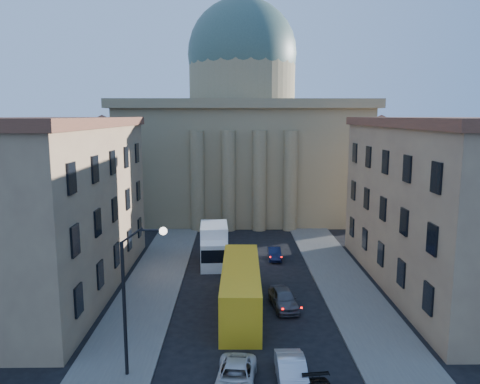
% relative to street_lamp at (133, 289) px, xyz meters
% --- Properties ---
extents(sidewalk_left, '(5.00, 60.00, 0.15)m').
position_rel_street_lamp_xyz_m(sidewalk_left, '(-1.53, 10.00, -5.21)').
color(sidewalk_left, '#585550').
rests_on(sidewalk_left, ground).
extents(sidewalk_right, '(5.00, 60.00, 0.15)m').
position_rel_street_lamp_xyz_m(sidewalk_right, '(15.47, 10.00, -5.21)').
color(sidewalk_right, '#585550').
rests_on(sidewalk_right, ground).
extents(church, '(68.02, 28.76, 36.60)m').
position_rel_street_lamp_xyz_m(church, '(6.97, 47.47, 6.59)').
color(church, '#80714F').
rests_on(church, ground).
extents(building_left, '(11.60, 26.60, 14.70)m').
position_rel_street_lamp_xyz_m(building_left, '(-10.03, 14.00, 2.14)').
color(building_left, '#A2855F').
rests_on(building_left, ground).
extents(building_right, '(11.60, 26.60, 14.70)m').
position_rel_street_lamp_xyz_m(building_right, '(23.97, 14.00, 2.14)').
color(building_right, '#A2855F').
rests_on(building_right, ground).
extents(street_lamp, '(2.62, 0.44, 8.83)m').
position_rel_street_lamp_xyz_m(street_lamp, '(0.00, 0.00, 0.00)').
color(street_lamp, black).
rests_on(street_lamp, ground).
extents(car_right_near, '(1.62, 4.53, 1.49)m').
position_rel_street_lamp_xyz_m(car_right_near, '(8.83, -1.09, -4.54)').
color(car_right_near, '#AAADB2').
rests_on(car_right_near, ground).
extents(car_left_mid, '(2.62, 4.87, 1.30)m').
position_rel_street_lamp_xyz_m(car_left_mid, '(5.71, -1.27, -4.64)').
color(car_left_mid, silver).
rests_on(car_left_mid, ground).
extents(car_right_far, '(2.36, 4.66, 1.52)m').
position_rel_street_lamp_xyz_m(car_right_far, '(9.50, 9.60, -4.53)').
color(car_right_far, '#515056').
rests_on(car_right_far, ground).
extents(car_right_distant, '(1.36, 3.76, 1.23)m').
position_rel_street_lamp_xyz_m(car_right_distant, '(9.89, 22.22, -4.67)').
color(car_right_distant, black).
rests_on(car_right_distant, ground).
extents(city_bus, '(3.11, 12.45, 3.49)m').
position_rel_street_lamp_xyz_m(city_bus, '(6.17, 9.20, -3.41)').
color(city_bus, yellow).
rests_on(city_bus, ground).
extents(box_truck, '(3.01, 6.99, 3.77)m').
position_rel_street_lamp_xyz_m(box_truck, '(3.63, 21.04, -3.50)').
color(box_truck, white).
rests_on(box_truck, ground).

